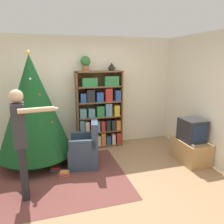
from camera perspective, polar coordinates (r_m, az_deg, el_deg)
ground_plane at (r=3.90m, az=-3.08°, el=-18.55°), size 14.00×14.00×0.00m
wall_back at (r=5.27m, az=-8.21°, el=4.97°), size 8.00×0.10×2.60m
wall_right at (r=4.53m, az=26.85°, el=2.25°), size 0.10×8.00×2.60m
area_rug at (r=4.19m, az=-13.74°, el=-16.49°), size 2.38×1.99×0.01m
bookshelf at (r=5.20m, az=-3.26°, el=-0.04°), size 1.08×0.31×1.82m
tv_stand at (r=4.90m, az=19.76°, el=-9.47°), size 0.50×0.80×0.45m
television at (r=4.74m, az=20.21°, el=-4.41°), size 0.42×0.48×0.46m
game_remote at (r=4.55m, az=20.23°, el=-8.06°), size 0.04×0.12×0.02m
christmas_tree at (r=4.50m, az=-19.96°, el=1.47°), size 1.44×1.44×2.24m
armchair at (r=4.43m, az=-6.95°, el=-9.86°), size 0.67×0.66×0.92m
standing_person at (r=3.46m, az=-22.71°, el=-5.74°), size 0.66×0.47×1.67m
potted_plant at (r=5.01m, az=-6.96°, el=12.74°), size 0.22×0.22×0.33m
table_lamp at (r=5.15m, az=-0.11°, el=11.87°), size 0.20×0.20×0.18m
book_pile_near_tree at (r=4.47m, az=-14.41°, el=-13.99°), size 0.23×0.19×0.08m
book_pile_by_chair at (r=4.23m, az=-12.40°, el=-15.49°), size 0.22×0.17×0.09m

